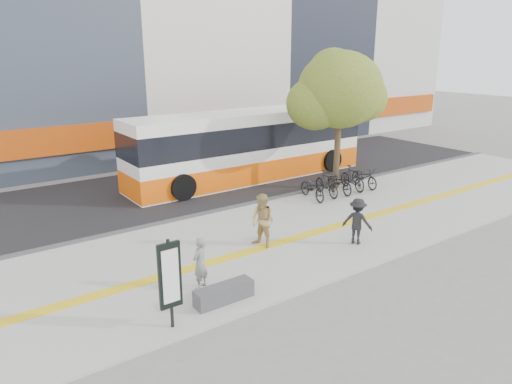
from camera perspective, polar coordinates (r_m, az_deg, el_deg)
ground at (r=14.74m, az=2.36°, el=-8.47°), size 120.00×120.00×0.00m
sidewalk at (r=15.82m, az=-0.99°, el=-6.46°), size 40.00×7.00×0.08m
tactile_strip at (r=15.43m, az=0.07°, el=-6.91°), size 40.00×0.45×0.01m
street at (r=22.06m, az=-12.11°, el=-0.08°), size 40.00×8.00×0.06m
curb at (r=18.61m, az=-7.13°, el=-2.87°), size 40.00×0.25×0.14m
bench at (r=12.40m, az=-3.88°, el=-12.09°), size 1.60×0.45×0.45m
signboard at (r=11.00m, az=-10.34°, el=-10.04°), size 0.55×0.10×2.20m
street_tree at (r=21.79m, az=9.84°, el=11.88°), size 4.40×3.80×6.31m
bus at (r=23.57m, az=-0.79°, el=5.41°), size 12.61×2.99×3.36m
bicycle_row at (r=21.60m, az=10.07°, el=1.24°), size 4.28×1.98×1.10m
seated_woman at (r=12.87m, az=-6.78°, el=-8.50°), size 0.64×0.56×1.46m
pedestrian_tan at (r=15.32m, az=0.82°, el=-3.51°), size 0.87×1.01×1.78m
pedestrian_dark at (r=15.98m, az=12.12°, el=-3.46°), size 0.98×1.16×1.56m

